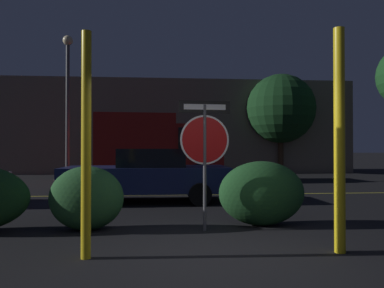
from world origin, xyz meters
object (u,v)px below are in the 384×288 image
at_px(stop_sign, 205,139).
at_px(street_lamp, 68,88).
at_px(passing_car_2, 148,175).
at_px(hedge_bush_1, 87,198).
at_px(tree_0, 281,109).
at_px(hedge_bush_2, 262,193).
at_px(delivery_truck, 160,145).
at_px(yellow_pole_left, 86,144).
at_px(yellow_pole_right, 339,140).

bearing_deg(stop_sign, street_lamp, 112.44).
height_order(passing_car_2, street_lamp, street_lamp).
bearing_deg(hedge_bush_1, tree_0, 60.31).
relative_size(hedge_bush_2, delivery_truck, 0.29).
relative_size(hedge_bush_1, delivery_truck, 0.24).
xyz_separation_m(hedge_bush_2, delivery_truck, (-1.98, 9.93, 1.02)).
distance_m(hedge_bush_2, street_lamp, 11.85).
bearing_deg(delivery_truck, hedge_bush_1, -10.90).
bearing_deg(hedge_bush_2, tree_0, 70.53).
distance_m(yellow_pole_left, delivery_truck, 11.90).
relative_size(stop_sign, hedge_bush_2, 1.41).
bearing_deg(passing_car_2, stop_sign, -163.31).
height_order(yellow_pole_left, hedge_bush_1, yellow_pole_left).
bearing_deg(stop_sign, delivery_truck, 91.06).
xyz_separation_m(hedge_bush_1, hedge_bush_2, (3.29, 0.15, 0.04)).
xyz_separation_m(yellow_pole_left, hedge_bush_1, (-0.34, 1.79, -0.96)).
relative_size(yellow_pole_left, street_lamp, 0.48).
relative_size(passing_car_2, tree_0, 0.78).
bearing_deg(hedge_bush_2, stop_sign, -162.43).
relative_size(yellow_pole_left, hedge_bush_2, 1.85).
distance_m(hedge_bush_1, hedge_bush_2, 3.29).
distance_m(yellow_pole_right, passing_car_2, 6.17).
bearing_deg(hedge_bush_1, street_lamp, 105.57).
relative_size(passing_car_2, street_lamp, 0.72).
height_order(yellow_pole_left, tree_0, tree_0).
bearing_deg(hedge_bush_1, delivery_truck, 82.59).
bearing_deg(passing_car_2, street_lamp, 30.51).
distance_m(hedge_bush_2, delivery_truck, 10.17).
xyz_separation_m(stop_sign, hedge_bush_2, (1.15, 0.36, -1.03)).
distance_m(yellow_pole_right, street_lamp, 13.54).
bearing_deg(street_lamp, hedge_bush_2, -57.97).
relative_size(yellow_pole_left, hedge_bush_1, 2.30).
bearing_deg(hedge_bush_2, yellow_pole_left, -146.74).
bearing_deg(yellow_pole_left, yellow_pole_right, -0.10).
height_order(stop_sign, yellow_pole_left, yellow_pole_left).
bearing_deg(hedge_bush_1, yellow_pole_left, -79.29).
bearing_deg(passing_car_2, hedge_bush_2, -146.33).
distance_m(yellow_pole_left, passing_car_2, 5.46).
height_order(stop_sign, hedge_bush_2, stop_sign).
distance_m(stop_sign, hedge_bush_1, 2.40).
height_order(delivery_truck, tree_0, tree_0).
xyz_separation_m(yellow_pole_left, passing_car_2, (0.64, 5.36, -0.80)).
relative_size(hedge_bush_2, tree_0, 0.28).
xyz_separation_m(yellow_pole_left, tree_0, (8.18, 16.72, 2.34)).
distance_m(yellow_pole_left, tree_0, 18.76).
relative_size(yellow_pole_left, delivery_truck, 0.54).
distance_m(passing_car_2, tree_0, 13.99).
bearing_deg(delivery_truck, street_lamp, -88.86).
height_order(yellow_pole_right, hedge_bush_1, yellow_pole_right).
relative_size(hedge_bush_2, passing_car_2, 0.36).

